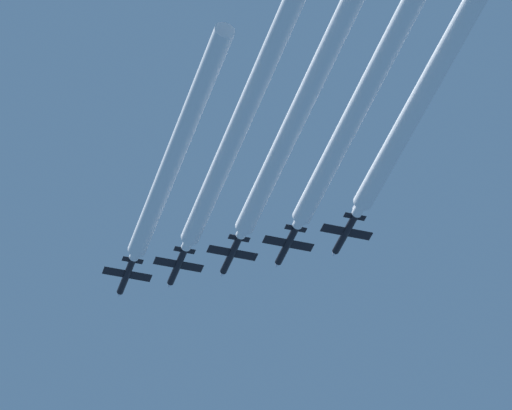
{
  "coord_description": "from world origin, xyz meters",
  "views": [
    {
      "loc": [
        -54.97,
        -193.85,
        2.8
      ],
      "look_at": [
        -0.45,
        -12.84,
        156.66
      ],
      "focal_mm": 114.54,
      "sensor_mm": 36.0,
      "label": 1
    }
  ],
  "objects": [
    {
      "name": "jet_fifth_echelon",
      "position": [
        13.78,
        -12.12,
        154.82
      ],
      "size": [
        7.85,
        11.42,
        2.75
      ],
      "color": "black"
    },
    {
      "name": "jet_lead",
      "position": [
        -14.45,
        12.84,
        158.61
      ],
      "size": [
        7.85,
        11.42,
        2.75
      ],
      "color": "black"
    },
    {
      "name": "smoke_trail_third_echelon",
      "position": [
        -0.6,
        -32.23,
        156.69
      ],
      "size": [
        2.9,
        54.45,
        2.9
      ],
      "color": "white"
    },
    {
      "name": "jet_second_echelon",
      "position": [
        -7.58,
        6.63,
        157.56
      ],
      "size": [
        7.85,
        11.42,
        2.75
      ],
      "color": "black"
    },
    {
      "name": "jet_third_echelon",
      "position": [
        -0.6,
        0.23,
        156.71
      ],
      "size": [
        7.85,
        11.42,
        2.75
      ],
      "color": "black"
    },
    {
      "name": "smoke_trail_second_echelon",
      "position": [
        -7.58,
        -31.16,
        157.54
      ],
      "size": [
        2.9,
        65.12,
        2.9
      ],
      "color": "white"
    },
    {
      "name": "jet_fourth_echelon",
      "position": [
        6.58,
        -5.79,
        155.71
      ],
      "size": [
        7.85,
        11.42,
        2.75
      ],
      "color": "black"
    },
    {
      "name": "smoke_trail_lead",
      "position": [
        -14.45,
        -18.64,
        158.58
      ],
      "size": [
        2.9,
        52.48,
        2.9
      ],
      "color": "white"
    },
    {
      "name": "smoke_trail_fourth_echelon",
      "position": [
        6.58,
        -38.91,
        155.69
      ],
      "size": [
        2.9,
        55.77,
        2.9
      ],
      "color": "white"
    },
    {
      "name": "smoke_trail_fifth_echelon",
      "position": [
        13.78,
        -52.22,
        154.79
      ],
      "size": [
        2.9,
        69.76,
        2.9
      ],
      "color": "white"
    }
  ]
}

